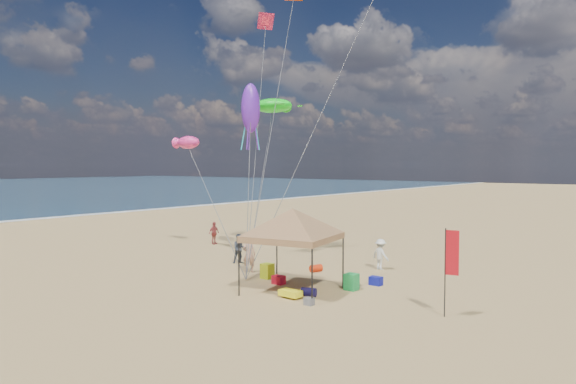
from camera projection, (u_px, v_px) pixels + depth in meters
name	position (u px, v px, depth m)	size (l,w,h in m)	color
ground	(246.00, 284.00, 23.33)	(280.00, 280.00, 0.00)	tan
canopy_tent	(293.00, 212.00, 21.76)	(6.46, 6.46, 4.06)	black
feather_flag	(450.00, 258.00, 18.10)	(0.47, 0.12, 3.13)	black
cooler_red	(279.00, 280.00, 23.31)	(0.54, 0.38, 0.38)	red
cooler_blue	(376.00, 281.00, 23.10)	(0.54, 0.38, 0.38)	#121796
bag_navy	(309.00, 292.00, 21.10)	(0.36, 0.36, 0.60)	#110D3A
bag_orange	(316.00, 268.00, 25.97)	(0.36, 0.36, 0.60)	red
chair_green	(351.00, 282.00, 22.20)	(0.50, 0.50, 0.70)	green
chair_yellow	(267.00, 271.00, 24.47)	(0.50, 0.50, 0.70)	#CDEB1A
crate_grey	(309.00, 301.00, 19.83)	(0.34, 0.30, 0.28)	slate
beach_cart	(291.00, 293.00, 20.86)	(0.90, 0.50, 0.24)	#FCF91C
person_near_a	(249.00, 254.00, 25.87)	(0.65, 0.43, 1.78)	tan
person_near_b	(240.00, 249.00, 28.15)	(0.78, 0.61, 1.60)	#323944
person_near_c	(381.00, 254.00, 26.49)	(1.01, 0.58, 1.57)	silver
person_far_a	(214.00, 233.00, 34.96)	(0.89, 0.37, 1.51)	#AD4342
turtle_kite	(273.00, 106.00, 31.95)	(2.55, 2.04, 0.85)	#0EFF1B
fish_kite	(188.00, 142.00, 32.24)	(1.79, 0.89, 0.80)	#FC318D
squid_kite	(251.00, 108.00, 29.95)	(1.09, 1.09, 2.82)	#6A23C4
stunt_kite_pink	(266.00, 21.00, 40.17)	(1.24, 0.04, 1.24)	#D61E46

